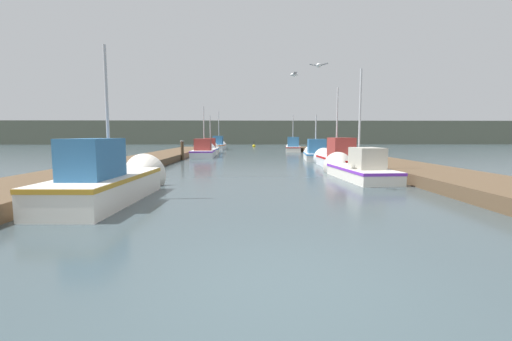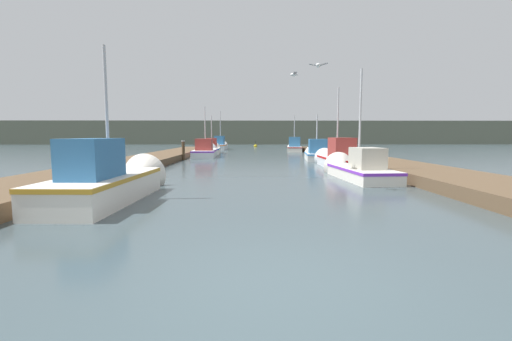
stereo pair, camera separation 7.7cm
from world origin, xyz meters
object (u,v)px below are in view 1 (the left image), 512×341
at_px(fishing_boat_7, 219,145).
at_px(mooring_piling_0, 182,150).
at_px(seagull_lead, 319,65).
at_px(fishing_boat_1, 356,169).
at_px(fishing_boat_3, 315,153).
at_px(fishing_boat_0, 112,180).
at_px(seagull_1, 294,75).
at_px(fishing_boat_4, 205,151).
at_px(fishing_boat_5, 211,149).
at_px(mooring_piling_1, 351,157).
at_px(fishing_boat_2, 335,158).
at_px(channel_buoy, 254,146).
at_px(fishing_boat_6, 293,147).

bearing_deg(fishing_boat_7, mooring_piling_0, -92.53).
xyz_separation_m(mooring_piling_0, seagull_lead, (6.70, -13.24, 3.10)).
relative_size(fishing_boat_1, fishing_boat_3, 1.05).
height_order(fishing_boat_0, mooring_piling_0, fishing_boat_0).
distance_m(fishing_boat_7, seagull_1, 29.73).
distance_m(fishing_boat_4, mooring_piling_0, 4.35).
bearing_deg(fishing_boat_4, fishing_boat_3, -27.59).
relative_size(fishing_boat_0, fishing_boat_4, 0.85).
height_order(fishing_boat_5, seagull_lead, seagull_lead).
distance_m(fishing_boat_3, fishing_boat_4, 9.13).
xyz_separation_m(fishing_boat_0, seagull_lead, (5.73, 1.27, 3.26)).
height_order(fishing_boat_5, mooring_piling_1, fishing_boat_5).
xyz_separation_m(fishing_boat_2, fishing_boat_3, (0.00, 5.64, -0.04)).
height_order(mooring_piling_1, seagull_1, seagull_1).
xyz_separation_m(fishing_boat_5, seagull_1, (5.33, -20.63, 3.43)).
distance_m(channel_buoy, seagull_1, 37.93).
bearing_deg(fishing_boat_0, channel_buoy, 85.62).
relative_size(fishing_boat_0, fishing_boat_5, 0.92).
bearing_deg(fishing_boat_6, mooring_piling_1, -80.88).
height_order(fishing_boat_3, mooring_piling_1, fishing_boat_3).
height_order(fishing_boat_2, channel_buoy, fishing_boat_2).
relative_size(fishing_boat_7, seagull_lead, 11.20).
xyz_separation_m(fishing_boat_5, fishing_boat_6, (8.40, 3.88, 0.05)).
xyz_separation_m(fishing_boat_0, fishing_boat_1, (7.93, 4.42, -0.14)).
bearing_deg(channel_buoy, fishing_boat_7, -116.48).
xyz_separation_m(fishing_boat_2, seagull_lead, (-2.56, -7.97, 3.28)).
height_order(fishing_boat_3, seagull_1, seagull_1).
distance_m(fishing_boat_6, seagull_1, 24.93).
bearing_deg(fishing_boat_7, fishing_boat_2, -69.65).
relative_size(fishing_boat_5, fishing_boat_7, 0.92).
bearing_deg(mooring_piling_0, fishing_boat_4, 76.93).
bearing_deg(seagull_lead, fishing_boat_6, 102.73).
xyz_separation_m(fishing_boat_3, channel_buoy, (-4.00, 26.07, -0.31)).
xyz_separation_m(fishing_boat_2, fishing_boat_4, (-8.28, 9.49, -0.06)).
bearing_deg(mooring_piling_0, seagull_lead, -63.16).
xyz_separation_m(fishing_boat_4, mooring_piling_0, (-0.98, -4.23, 0.24)).
distance_m(fishing_boat_1, channel_buoy, 36.71).
xyz_separation_m(fishing_boat_3, fishing_boat_4, (-8.28, 3.85, -0.01)).
bearing_deg(fishing_boat_6, fishing_boat_5, -149.44).
relative_size(fishing_boat_2, channel_buoy, 6.08).
distance_m(mooring_piling_0, seagull_lead, 15.16).
height_order(fishing_boat_2, fishing_boat_3, fishing_boat_2).
height_order(fishing_boat_1, mooring_piling_1, fishing_boat_1).
bearing_deg(fishing_boat_4, mooring_piling_0, -105.70).
bearing_deg(fishing_boat_0, fishing_boat_3, 62.49).
bearing_deg(mooring_piling_1, fishing_boat_0, -133.14).
relative_size(fishing_boat_3, mooring_piling_1, 4.81).
distance_m(fishing_boat_5, seagull_1, 21.58).
xyz_separation_m(fishing_boat_3, fishing_boat_7, (-8.31, 17.41, 0.08)).
bearing_deg(fishing_boat_3, channel_buoy, 104.39).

